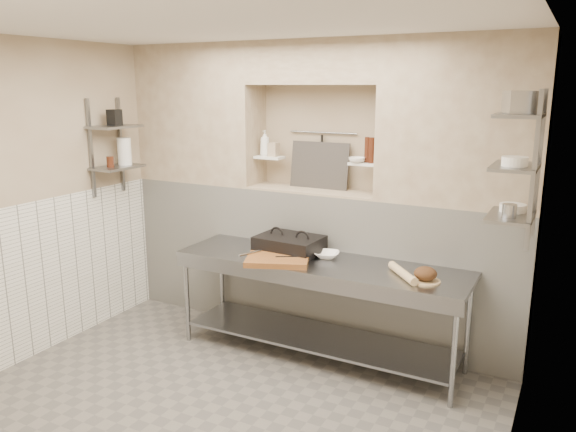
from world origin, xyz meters
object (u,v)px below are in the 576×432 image
Objects in this scene: prep_table at (318,290)px; bowl_alcove at (357,160)px; bottle_soap at (265,143)px; bread_loaf at (426,274)px; jug_left at (124,151)px; mixing_bowl at (327,255)px; cutting_board at (277,260)px; panini_press at (289,245)px; rolling_pin at (403,273)px.

prep_table is 1.22m from bowl_alcove.
bread_loaf is at bearing -19.41° from bottle_soap.
bottle_soap is 0.99m from bowl_alcove.
jug_left is (-2.28, -0.54, 0.01)m from bowl_alcove.
bowl_alcove is (-0.82, 0.60, 0.77)m from bread_loaf.
bottle_soap reaches higher than mixing_bowl.
jug_left is (-1.84, 0.16, 0.82)m from cutting_board.
bread_loaf is (1.30, -0.20, -0.01)m from panini_press.
bread_loaf is at bearing -4.79° from prep_table.
panini_press is at bearing 161.63° from prep_table.
jug_left is at bearing -175.64° from mixing_bowl.
mixing_bowl is 1.46× the size of bowl_alcove.
panini_press is 0.98m from bowl_alcove.
panini_press is 2.35× the size of bottle_soap.
cutting_board is 1.16m from bowl_alcove.
rolling_pin is at bearing -4.06° from prep_table.
bottle_soap reaches higher than rolling_pin.
bowl_alcove reaches higher than prep_table.
jug_left is (-2.16, -0.17, 0.82)m from mixing_bowl.
panini_press is at bearing -41.15° from bottle_soap.
prep_table is 0.32m from mixing_bowl.
cutting_board is at bearing -121.66° from bowl_alcove.
bottle_soap is (-0.85, 0.56, 1.20)m from prep_table.
rolling_pin is 3.02m from jug_left.
jug_left is at bearing 174.95° from cutting_board.
rolling_pin is 1.62× the size of jug_left.
bottle_soap is 1.68× the size of bowl_alcove.
mixing_bowl is 0.96m from bread_loaf.
bowl_alcove is at bearing 137.87° from rolling_pin.
panini_press is 1.31m from bread_loaf.
bottle_soap is (-0.87, 0.42, 0.91)m from mixing_bowl.
cutting_board is 2.11× the size of bottle_soap.
rolling_pin is (0.76, -0.05, 0.29)m from prep_table.
bottle_soap reaches higher than bowl_alcove.
prep_table is 17.26× the size of bowl_alcove.
panini_press reaches higher than bread_loaf.
prep_table is at bearing -95.81° from mixing_bowl.
mixing_bowl is at bearing 45.65° from cutting_board.
prep_table is at bearing 175.21° from bread_loaf.
bread_loaf reaches higher than cutting_board.
mixing_bowl is at bearing -25.67° from bottle_soap.
prep_table is 11.80× the size of mixing_bowl.
bowl_alcove is (0.44, 0.71, 0.81)m from cutting_board.
panini_press is 3.94× the size of bowl_alcove.
jug_left is at bearing 179.45° from rolling_pin.
jug_left is (-3.10, 0.05, 0.78)m from bread_loaf.
rolling_pin is 1.95m from bottle_soap.
bottle_soap reaches higher than cutting_board.
cutting_board is at bearing -148.32° from prep_table.
cutting_board is 2.02m from jug_left.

